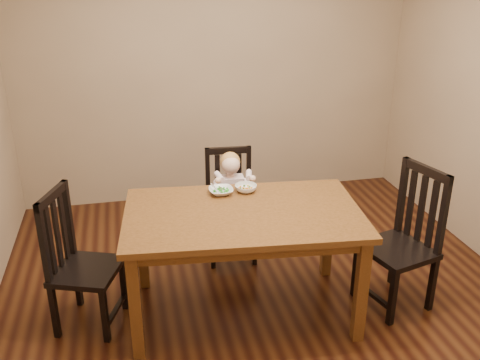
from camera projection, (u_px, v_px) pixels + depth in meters
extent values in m
cube|color=#40200D|center=(263.00, 296.00, 4.10)|extent=(4.00, 4.00, 0.01)
cube|color=#90785B|center=(214.00, 70.00, 5.38)|extent=(4.00, 0.01, 2.70)
cube|color=#90785B|center=(422.00, 299.00, 1.78)|extent=(4.00, 0.01, 2.70)
cube|color=#452B10|center=(243.00, 214.00, 3.64)|extent=(1.70, 1.12, 0.04)
cube|color=#452B10|center=(243.00, 223.00, 3.66)|extent=(1.56, 0.98, 0.09)
cube|color=#452B10|center=(136.00, 307.00, 3.34)|extent=(0.08, 0.08, 0.76)
cube|color=#452B10|center=(361.00, 291.00, 3.50)|extent=(0.08, 0.08, 0.76)
cube|color=#452B10|center=(142.00, 243.00, 4.09)|extent=(0.08, 0.08, 0.76)
cube|color=#452B10|center=(328.00, 232.00, 4.25)|extent=(0.08, 0.08, 0.76)
cube|color=black|center=(231.00, 215.00, 4.50)|extent=(0.43, 0.42, 0.04)
cube|color=black|center=(248.00, 226.00, 4.76)|extent=(0.04, 0.04, 0.38)
cube|color=black|center=(209.00, 229.00, 4.71)|extent=(0.04, 0.04, 0.38)
cube|color=black|center=(255.00, 244.00, 4.45)|extent=(0.04, 0.04, 0.38)
cube|color=black|center=(213.00, 248.00, 4.41)|extent=(0.04, 0.04, 0.38)
cube|color=black|center=(249.00, 175.00, 4.57)|extent=(0.04, 0.04, 0.53)
cube|color=black|center=(208.00, 178.00, 4.52)|extent=(0.04, 0.04, 0.53)
cube|color=black|center=(228.00, 150.00, 4.45)|extent=(0.39, 0.06, 0.06)
cube|color=black|center=(239.00, 179.00, 4.57)|extent=(0.04, 0.02, 0.45)
cube|color=black|center=(228.00, 179.00, 4.56)|extent=(0.04, 0.02, 0.45)
cube|color=black|center=(218.00, 180.00, 4.54)|extent=(0.04, 0.02, 0.45)
cube|color=black|center=(87.00, 271.00, 3.65)|extent=(0.54, 0.55, 0.04)
cube|color=black|center=(78.00, 281.00, 3.93)|extent=(0.05, 0.05, 0.40)
cube|color=black|center=(54.00, 312.00, 3.59)|extent=(0.05, 0.05, 0.40)
cube|color=black|center=(124.00, 285.00, 3.89)|extent=(0.05, 0.05, 0.40)
cube|color=black|center=(105.00, 316.00, 3.54)|extent=(0.05, 0.05, 0.40)
cube|color=black|center=(69.00, 218.00, 3.73)|extent=(0.05, 0.05, 0.56)
cube|color=black|center=(43.00, 244.00, 3.39)|extent=(0.05, 0.05, 0.56)
cube|color=black|center=(52.00, 196.00, 3.46)|extent=(0.18, 0.40, 0.06)
cube|color=black|center=(64.00, 227.00, 3.66)|extent=(0.03, 0.05, 0.48)
cube|color=black|center=(57.00, 234.00, 3.57)|extent=(0.03, 0.05, 0.48)
cube|color=black|center=(50.00, 241.00, 3.48)|extent=(0.03, 0.05, 0.48)
cube|color=black|center=(397.00, 250.00, 3.86)|extent=(0.54, 0.56, 0.04)
cube|color=black|center=(432.00, 284.00, 3.87)|extent=(0.05, 0.05, 0.43)
cube|color=black|center=(394.00, 259.00, 4.19)|extent=(0.05, 0.05, 0.43)
cube|color=black|center=(392.00, 298.00, 3.71)|extent=(0.05, 0.05, 0.43)
cube|color=black|center=(356.00, 271.00, 4.03)|extent=(0.05, 0.05, 0.43)
cube|color=black|center=(443.00, 216.00, 3.66)|extent=(0.05, 0.05, 0.59)
cube|color=black|center=(402.00, 195.00, 3.98)|extent=(0.05, 0.05, 0.59)
cube|color=black|center=(427.00, 171.00, 3.71)|extent=(0.15, 0.43, 0.06)
cube|color=black|center=(432.00, 215.00, 3.74)|extent=(0.03, 0.05, 0.51)
cube|color=black|center=(421.00, 209.00, 3.83)|extent=(0.03, 0.05, 0.51)
cube|color=black|center=(411.00, 203.00, 3.91)|extent=(0.03, 0.05, 0.51)
imported|color=white|center=(221.00, 191.00, 3.89)|extent=(0.18, 0.18, 0.04)
imported|color=white|center=(246.00, 188.00, 3.93)|extent=(0.20, 0.20, 0.05)
cube|color=silver|center=(216.00, 189.00, 3.86)|extent=(0.05, 0.11, 0.04)
cube|color=silver|center=(216.00, 191.00, 3.87)|extent=(0.03, 0.04, 0.01)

